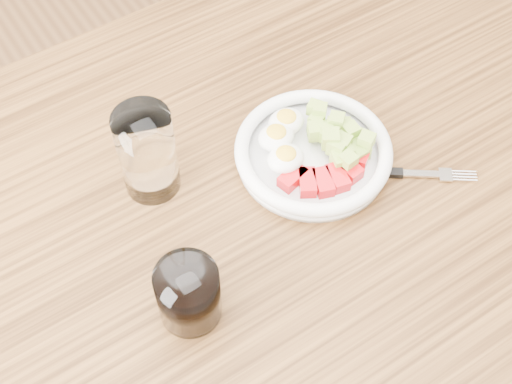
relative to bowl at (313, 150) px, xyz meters
The scene contains 5 objects.
dining_table 0.16m from the bowl, 162.79° to the right, with size 1.50×0.90×0.77m.
bowl is the anchor object (origin of this frame).
fork 0.11m from the bowl, 47.47° to the right, with size 0.17×0.13×0.01m.
water_glass 0.23m from the bowl, 157.42° to the left, with size 0.08×0.08×0.14m, color white.
coffee_glass 0.29m from the bowl, 157.46° to the right, with size 0.08×0.08×0.09m.
Camera 1 is at (-0.31, -0.45, 1.58)m, focal length 50.00 mm.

